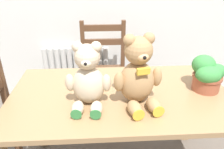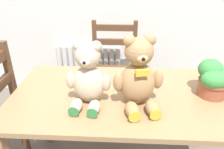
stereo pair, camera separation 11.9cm
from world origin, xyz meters
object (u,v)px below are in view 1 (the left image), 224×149
at_px(wooden_chair_behind, 104,71).
at_px(potted_plant, 207,74).
at_px(teddy_bear_right, 138,75).
at_px(teddy_bear_left, 88,79).

height_order(wooden_chair_behind, potted_plant, wooden_chair_behind).
bearing_deg(potted_plant, teddy_bear_right, -166.22).
relative_size(teddy_bear_left, potted_plant, 1.68).
distance_m(teddy_bear_right, potted_plant, 0.47).
relative_size(teddy_bear_right, potted_plant, 1.86).
xyz_separation_m(wooden_chair_behind, teddy_bear_left, (-0.10, -0.89, 0.39)).
bearing_deg(wooden_chair_behind, potted_plant, 128.39).
bearing_deg(potted_plant, wooden_chair_behind, 128.39).
height_order(teddy_bear_left, potted_plant, teddy_bear_left).
bearing_deg(teddy_bear_right, potted_plant, -177.73).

